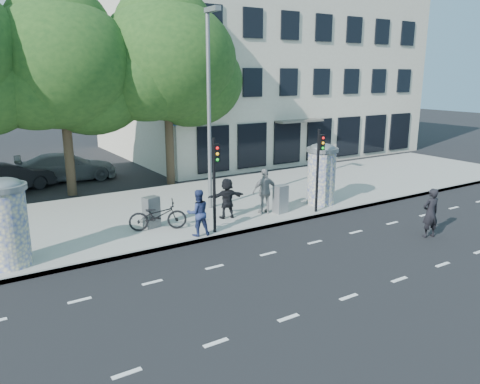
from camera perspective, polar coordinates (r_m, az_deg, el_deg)
ground at (r=14.33m, az=6.77°, el=-9.25°), size 120.00×120.00×0.00m
sidewalk at (r=20.31m, az=-6.68°, el=-1.91°), size 40.00×8.00×0.15m
curb at (r=17.00m, az=-0.81°, el=-5.05°), size 40.00×0.10×0.16m
lane_dash_near at (r=12.87m, az=13.10°, el=-12.36°), size 32.00×0.12×0.01m
lane_dash_far at (r=15.35m, az=3.45°, el=-7.53°), size 32.00×0.12×0.01m
ad_column_left at (r=15.24m, az=-26.65°, el=-3.12°), size 1.36×1.36×2.65m
ad_column_right at (r=20.54m, az=9.90°, el=2.36°), size 1.36×1.36×2.65m
traffic_pole_near at (r=16.32m, az=-3.08°, el=1.99°), size 0.22×0.31×3.40m
traffic_pole_far at (r=19.09m, az=9.58°, el=3.60°), size 0.22×0.31×3.40m
street_lamp at (r=19.13m, az=-3.74°, el=11.53°), size 0.25×0.93×8.00m
tree_near_left at (r=23.34m, az=-21.00°, el=14.25°), size 6.80×6.80×8.97m
tree_center at (r=24.51m, az=-8.95°, el=15.52°), size 7.00×7.00×9.30m
building at (r=36.37m, az=1.71°, el=14.70°), size 20.30×15.85×12.00m
ped_a at (r=15.54m, az=-27.06°, el=-5.15°), size 0.92×0.78×1.59m
ped_c at (r=16.38m, az=-5.13°, el=-2.53°), size 0.91×0.76×1.66m
ped_e at (r=18.92m, az=3.07°, el=0.10°), size 1.17×0.79×1.85m
ped_f at (r=18.31m, az=-1.59°, el=-0.75°), size 1.56×0.81×1.61m
man_road at (r=17.91m, az=22.21°, el=-2.37°), size 0.73×0.56×1.79m
bicycle at (r=17.22m, az=-10.00°, el=-2.84°), size 1.38×2.20×1.09m
cabinet_left at (r=17.57m, az=-10.75°, el=-2.42°), size 0.64×0.54×1.16m
cabinet_right at (r=19.13m, az=4.97°, el=-0.87°), size 0.60×0.47×1.14m
car_mid at (r=25.70m, az=-26.47°, el=1.57°), size 2.68×4.60×1.43m
car_right at (r=27.27m, az=-20.35°, el=2.90°), size 2.66×5.36×1.50m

